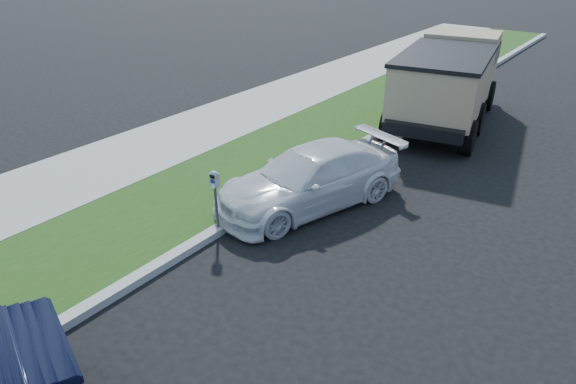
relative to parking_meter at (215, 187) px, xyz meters
The scene contains 5 objects.
ground 2.82m from the parking_meter, ahead, with size 120.00×120.00×0.00m, color black.
streetside 3.57m from the parking_meter, 149.46° to the left, with size 6.12×50.00×0.15m.
parking_meter is the anchor object (origin of this frame).
white_wagon 2.36m from the parking_meter, 70.44° to the left, with size 1.80×4.42×1.28m, color silver.
dump_truck 9.38m from the parking_meter, 83.95° to the left, with size 3.50×6.59×2.46m.
Camera 1 is at (3.84, -5.97, 5.48)m, focal length 32.00 mm.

